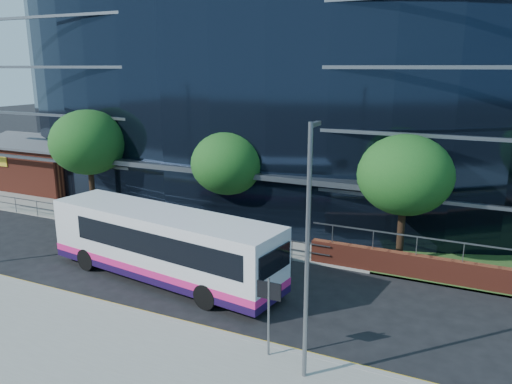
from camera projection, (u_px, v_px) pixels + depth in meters
The scene contains 15 objects.
ground at pixel (183, 311), 20.20m from camera, with size 200.00×200.00×0.00m, color black.
pavement_near at pixel (95, 377), 15.80m from camera, with size 80.00×8.00×0.15m, color gray.
kerb at pixel (169, 321), 19.31m from camera, with size 80.00×0.25×0.16m, color gray.
yellow_line_outer at pixel (172, 320), 19.50m from camera, with size 80.00×0.08×0.01m, color gold.
yellow_line_inner at pixel (174, 318), 19.63m from camera, with size 80.00×0.08×0.01m, color gold.
far_forecourt at pixel (199, 219), 32.32m from camera, with size 50.00×8.00×0.10m, color gray.
glass_office at pixel (286, 88), 38.18m from camera, with size 44.00×23.10×16.00m.
brick_pavilion at pixel (47, 164), 40.68m from camera, with size 8.60×6.66×4.40m.
guard_railings at pixel (134, 220), 29.45m from camera, with size 24.00×0.05×1.10m.
street_sign at pixel (269, 301), 16.42m from camera, with size 0.85×0.09×2.80m.
tree_far_a at pixel (88, 142), 32.29m from camera, with size 4.95×4.95×6.98m.
tree_far_b at pixel (228, 163), 28.75m from camera, with size 4.29×4.29×6.05m.
tree_far_c at pixel (405, 175), 24.09m from camera, with size 4.62×4.62×6.51m.
streetlight_east at pixel (308, 248), 14.73m from camera, with size 0.15×0.77×8.00m.
city_bus at pixel (164, 245), 22.79m from camera, with size 12.26×4.36×3.25m.
Camera 1 is at (10.54, -15.38, 9.64)m, focal length 35.00 mm.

